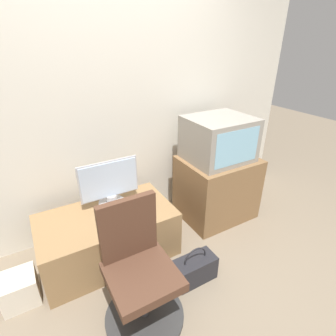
% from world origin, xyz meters
% --- Properties ---
extents(ground_plane, '(12.00, 12.00, 0.00)m').
position_xyz_m(ground_plane, '(0.00, 0.00, 0.00)').
color(ground_plane, '#7F705B').
extents(wall_back, '(4.40, 0.05, 2.60)m').
position_xyz_m(wall_back, '(0.00, 1.32, 1.30)').
color(wall_back, silver).
rests_on(wall_back, ground_plane).
extents(desk, '(1.16, 0.65, 0.46)m').
position_xyz_m(desk, '(-0.27, 0.83, 0.23)').
color(desk, '#937047').
rests_on(desk, ground_plane).
extents(side_stand, '(0.77, 0.62, 0.69)m').
position_xyz_m(side_stand, '(0.99, 0.86, 0.35)').
color(side_stand, olive).
rests_on(side_stand, ground_plane).
extents(main_monitor, '(0.54, 0.24, 0.43)m').
position_xyz_m(main_monitor, '(-0.17, 0.98, 0.66)').
color(main_monitor, '#B2B2B7').
rests_on(main_monitor, desk).
extents(keyboard, '(0.34, 0.13, 0.01)m').
position_xyz_m(keyboard, '(-0.15, 0.76, 0.46)').
color(keyboard, silver).
rests_on(keyboard, desk).
extents(mouse, '(0.07, 0.03, 0.04)m').
position_xyz_m(mouse, '(0.07, 0.78, 0.47)').
color(mouse, silver).
rests_on(mouse, desk).
extents(crt_tv, '(0.63, 0.55, 0.44)m').
position_xyz_m(crt_tv, '(0.97, 0.88, 0.91)').
color(crt_tv, gray).
rests_on(crt_tv, side_stand).
extents(office_chair, '(0.57, 0.57, 0.91)m').
position_xyz_m(office_chair, '(-0.26, 0.17, 0.37)').
color(office_chair, '#333333').
rests_on(office_chair, ground_plane).
extents(cardboard_box_lower, '(0.26, 0.25, 0.24)m').
position_xyz_m(cardboard_box_lower, '(-1.02, 0.71, 0.12)').
color(cardboard_box_lower, beige).
rests_on(cardboard_box_lower, ground_plane).
extents(handbag, '(0.36, 0.18, 0.34)m').
position_xyz_m(handbag, '(0.25, 0.21, 0.11)').
color(handbag, '#232328').
rests_on(handbag, ground_plane).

